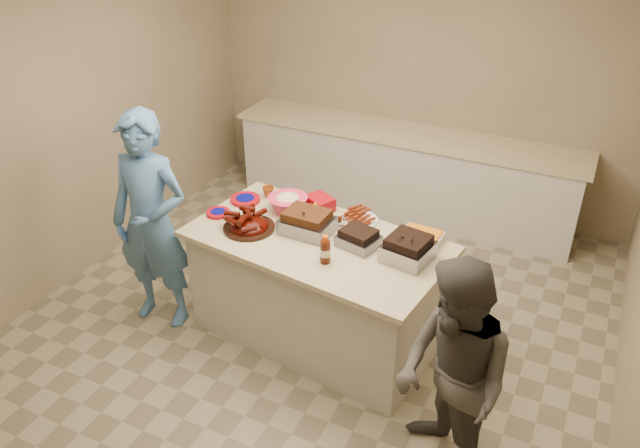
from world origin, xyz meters
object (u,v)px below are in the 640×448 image
at_px(rib_platter, 249,229).
at_px(island, 317,334).
at_px(bbq_bottle_a, 325,262).
at_px(plastic_cup, 269,197).
at_px(coleslaw_bowl, 288,211).
at_px(guest_blue, 166,315).
at_px(bbq_bottle_b, 325,259).
at_px(mustard_bottle, 315,216).
at_px(roasting_pan, 407,259).

bearing_deg(rib_platter, island, 9.61).
distance_m(bbq_bottle_a, plastic_cup, 1.06).
relative_size(coleslaw_bowl, bbq_bottle_a, 1.49).
height_order(coleslaw_bowl, guest_blue, coleslaw_bowl).
relative_size(island, guest_blue, 1.06).
height_order(bbq_bottle_a, bbq_bottle_b, bbq_bottle_a).
relative_size(bbq_bottle_b, plastic_cup, 1.93).
bearing_deg(island, coleslaw_bowl, 152.30).
distance_m(mustard_bottle, plastic_cup, 0.50).
height_order(bbq_bottle_a, mustard_bottle, bbq_bottle_a).
xyz_separation_m(coleslaw_bowl, bbq_bottle_a, (0.57, -0.52, 0.00)).
distance_m(roasting_pan, bbq_bottle_a, 0.57).
xyz_separation_m(bbq_bottle_a, mustard_bottle, (-0.34, 0.54, 0.00)).
distance_m(rib_platter, coleslaw_bowl, 0.39).
distance_m(mustard_bottle, guest_blue, 1.53).
xyz_separation_m(roasting_pan, coleslaw_bowl, (-1.06, 0.24, 0.00)).
xyz_separation_m(mustard_bottle, plastic_cup, (-0.48, 0.12, 0.00)).
bearing_deg(plastic_cup, roasting_pan, -16.21).
bearing_deg(guest_blue, bbq_bottle_a, -3.61).
relative_size(rib_platter, bbq_bottle_b, 2.08).
height_order(island, rib_platter, rib_platter).
xyz_separation_m(rib_platter, bbq_bottle_a, (0.70, -0.16, 0.00)).
xyz_separation_m(bbq_bottle_b, guest_blue, (-1.41, -0.12, -0.89)).
distance_m(roasting_pan, mustard_bottle, 0.87).
height_order(coleslaw_bowl, mustard_bottle, coleslaw_bowl).
xyz_separation_m(island, bbq_bottle_a, (0.18, -0.25, 0.89)).
distance_m(bbq_bottle_a, mustard_bottle, 0.64).
distance_m(island, guest_blue, 1.28).
height_order(roasting_pan, coleslaw_bowl, coleslaw_bowl).
distance_m(island, rib_platter, 1.04).
bearing_deg(island, rib_platter, -162.72).
bearing_deg(bbq_bottle_b, roasting_pan, 25.25).
height_order(roasting_pan, guest_blue, roasting_pan).
relative_size(bbq_bottle_b, mustard_bottle, 1.43).
relative_size(bbq_bottle_b, guest_blue, 0.11).
distance_m(rib_platter, mustard_bottle, 0.53).
relative_size(island, rib_platter, 4.84).
height_order(island, bbq_bottle_b, bbq_bottle_b).
bearing_deg(mustard_bottle, bbq_bottle_a, -57.84).
bearing_deg(rib_platter, roasting_pan, 5.76).
bearing_deg(island, plastic_cup, 154.73).
bearing_deg(plastic_cup, island, -32.94).
distance_m(coleslaw_bowl, plastic_cup, 0.29).
bearing_deg(coleslaw_bowl, mustard_bottle, 4.92).
height_order(bbq_bottle_b, guest_blue, bbq_bottle_b).
bearing_deg(mustard_bottle, guest_blue, -150.34).
bearing_deg(roasting_pan, guest_blue, -159.78).
relative_size(roasting_pan, mustard_bottle, 2.32).
relative_size(island, plastic_cup, 19.36).
bearing_deg(guest_blue, coleslaw_bowl, 28.08).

